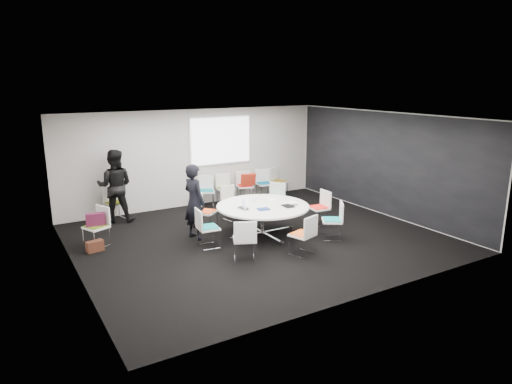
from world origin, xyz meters
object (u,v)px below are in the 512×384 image
conference_table (263,213)px  chair_back_b (225,194)px  chair_ring_c (232,209)px  chair_ring_f (245,247)px  chair_ring_b (275,206)px  laptop (245,208)px  chair_back_d (264,189)px  chair_ring_h (332,227)px  chair_back_e (279,187)px  person_main (194,202)px  maroon_bag (95,219)px  chair_ring_g (303,242)px  chair_ring_a (319,214)px  chair_ring_e (208,235)px  brown_bag (95,246)px  chair_back_c (245,191)px  chair_spare_left (97,234)px  person_back (115,186)px  chair_person_back (115,209)px  chair_back_a (206,197)px  chair_ring_d (206,219)px  cup (254,201)px

conference_table → chair_back_b: chair_back_b is taller
chair_ring_c → chair_ring_f: same height
chair_ring_b → chair_ring_f: (-2.26, -2.37, 0.00)m
laptop → chair_ring_b: bearing=-63.9°
chair_back_d → chair_ring_h: bearing=89.2°
chair_back_e → person_main: (-3.93, -2.42, 0.61)m
chair_back_b → chair_back_d: 1.36m
chair_back_d → laptop: size_ratio=2.73×
chair_ring_h → maroon_bag: size_ratio=2.20×
chair_ring_c → chair_ring_g: (0.09, -3.01, 0.00)m
maroon_bag → chair_ring_f: bearing=-44.3°
chair_ring_a → chair_ring_e: 3.12m
chair_ring_c → chair_ring_h: same height
chair_ring_f → person_main: (-0.34, 1.76, 0.61)m
chair_ring_f → brown_bag: size_ratio=2.44×
conference_table → chair_ring_h: 1.66m
chair_back_c → chair_spare_left: same height
chair_ring_b → chair_ring_c: 1.19m
chair_ring_e → chair_back_d: same height
chair_ring_e → chair_ring_h: same height
chair_ring_e → person_back: person_back is taller
chair_ring_h → chair_person_back: same height
chair_ring_f → chair_person_back: size_ratio=1.00×
brown_bag → chair_ring_h: bearing=-21.8°
chair_back_a → chair_ring_b: bearing=144.4°
chair_spare_left → brown_bag: 0.38m
chair_ring_d → cup: size_ratio=9.78×
chair_ring_a → chair_back_c: bearing=11.8°
chair_ring_h → brown_bag: (-4.93, 1.97, -0.16)m
chair_back_d → person_back: bearing=10.1°
chair_ring_g → chair_back_b: (0.48, 4.55, 0.00)m
chair_ring_b → chair_ring_e: 2.91m
chair_back_c → maroon_bag: (-4.79, -1.81, 0.34)m
person_main → person_back: (-1.24, 2.26, 0.07)m
chair_ring_c → chair_back_e: bearing=-161.7°
chair_ring_d → chair_ring_h: 3.09m
chair_back_a → chair_ring_g: bearing=112.6°
conference_table → chair_person_back: chair_person_back is taller
chair_ring_e → laptop: size_ratio=2.73×
chair_ring_h → chair_back_a: (-1.33, 4.10, 0.00)m
brown_bag → chair_ring_f: bearing=-39.0°
chair_ring_d → brown_bag: 2.70m
chair_person_back → brown_bag: bearing=52.8°
chair_back_a → cup: chair_back_a is taller
chair_ring_b → chair_spare_left: same height
chair_person_back → laptop: chair_person_back is taller
chair_ring_h → person_back: (-3.96, 3.93, 0.67)m
chair_ring_c → person_main: (-1.44, -0.87, 0.61)m
maroon_bag → chair_ring_g: bearing=-37.2°
chair_back_b → chair_spare_left: (-4.10, -1.79, 0.00)m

